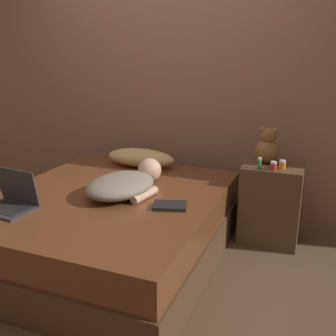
% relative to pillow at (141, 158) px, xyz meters
% --- Properties ---
extents(ground_plane, '(12.00, 12.00, 0.00)m').
position_rel_pillow_xyz_m(ground_plane, '(0.09, -0.74, -0.57)').
color(ground_plane, brown).
extents(wall_back, '(8.00, 0.06, 2.60)m').
position_rel_pillow_xyz_m(wall_back, '(0.09, 0.46, 0.73)').
color(wall_back, '#996B51').
rests_on(wall_back, ground_plane).
extents(bed, '(1.59, 1.84, 0.49)m').
position_rel_pillow_xyz_m(bed, '(0.09, -0.74, -0.33)').
color(bed, '#4C331E').
rests_on(bed, ground_plane).
extents(nightstand, '(0.46, 0.37, 0.64)m').
position_rel_pillow_xyz_m(nightstand, '(1.17, -0.04, -0.25)').
color(nightstand, brown).
rests_on(nightstand, ground_plane).
extents(pillow, '(0.64, 0.28, 0.16)m').
position_rel_pillow_xyz_m(pillow, '(0.00, 0.00, 0.00)').
color(pillow, tan).
rests_on(pillow, bed).
extents(person_lying, '(0.52, 0.78, 0.19)m').
position_rel_pillow_xyz_m(person_lying, '(0.20, -0.66, -0.00)').
color(person_lying, gray).
rests_on(person_lying, bed).
extents(laptop, '(0.36, 0.28, 0.26)m').
position_rel_pillow_xyz_m(laptop, '(-0.37, -1.21, -0.02)').
color(laptop, '#333338').
rests_on(laptop, bed).
extents(teddy_bear, '(0.19, 0.19, 0.29)m').
position_rel_pillow_xyz_m(teddy_bear, '(1.11, 0.01, 0.20)').
color(teddy_bear, brown).
rests_on(teddy_bear, nightstand).
extents(bottle_orange, '(0.05, 0.05, 0.07)m').
position_rel_pillow_xyz_m(bottle_orange, '(1.24, -0.11, 0.10)').
color(bottle_orange, orange).
rests_on(bottle_orange, nightstand).
extents(bottle_red, '(0.05, 0.05, 0.07)m').
position_rel_pillow_xyz_m(bottle_red, '(1.18, -0.17, 0.10)').
color(bottle_red, '#B72D2D').
rests_on(bottle_red, nightstand).
extents(bottle_green, '(0.03, 0.03, 0.09)m').
position_rel_pillow_xyz_m(bottle_green, '(1.08, -0.17, 0.11)').
color(bottle_green, '#3D8E4C').
rests_on(bottle_green, nightstand).
extents(book, '(0.26, 0.21, 0.02)m').
position_rel_pillow_xyz_m(book, '(0.60, -0.80, -0.07)').
color(book, black).
rests_on(book, bed).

